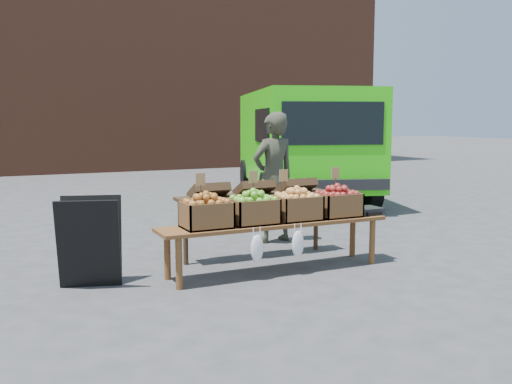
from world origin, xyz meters
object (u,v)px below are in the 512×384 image
vendor (274,177)px  crate_golden_apples (206,215)px  weighing_scale (366,211)px  delivery_van (302,146)px  crate_russet_pears (253,211)px  crate_red_apples (297,208)px  back_table (254,216)px  crate_green_apples (337,205)px  chalkboard_sign (90,242)px  display_bench (275,247)px

vendor → crate_golden_apples: vendor is taller
crate_golden_apples → weighing_scale: (2.08, 0.00, -0.10)m
delivery_van → crate_russet_pears: size_ratio=10.19×
crate_red_apples → vendor: bearing=72.8°
back_table → crate_red_apples: (0.19, -0.72, 0.19)m
crate_red_apples → crate_green_apples: 0.55m
delivery_van → crate_green_apples: 5.56m
crate_golden_apples → chalkboard_sign: bearing=165.5°
delivery_van → crate_red_apples: 5.82m
crate_golden_apples → crate_russet_pears: bearing=0.0°
vendor → weighing_scale: 1.55m
vendor → crate_green_apples: size_ratio=3.64×
delivery_van → crate_red_apples: size_ratio=10.19×
display_bench → crate_golden_apples: 0.93m
vendor → crate_golden_apples: 2.10m
weighing_scale → crate_golden_apples: bearing=180.0°
delivery_van → vendor: size_ratio=2.80×
chalkboard_sign → delivery_van: bearing=58.8°
delivery_van → chalkboard_sign: delivery_van is taller
delivery_van → display_bench: 6.02m
back_table → crate_golden_apples: size_ratio=4.20×
delivery_van → display_bench: bearing=-105.5°
delivery_van → crate_red_apples: (-2.98, -4.99, -0.43)m
crate_golden_apples → display_bench: bearing=0.0°
crate_green_apples → weighing_scale: crate_green_apples is taller
crate_red_apples → weighing_scale: crate_red_apples is taller
crate_golden_apples → weighing_scale: 2.08m
chalkboard_sign → crate_russet_pears: chalkboard_sign is taller
crate_golden_apples → crate_russet_pears: 0.55m
display_bench → crate_russet_pears: bearing=180.0°
vendor → back_table: bearing=40.3°
back_table → crate_green_apples: size_ratio=4.20×
crate_russet_pears → crate_red_apples: size_ratio=1.00×
delivery_van → chalkboard_sign: (-5.24, -4.69, -0.67)m
delivery_van → vendor: delivery_van is taller
vendor → display_bench: vendor is taller
delivery_van → vendor: 4.38m
back_table → crate_russet_pears: 0.83m
vendor → display_bench: (-0.71, -1.42, -0.62)m
crate_red_apples → crate_russet_pears: bearing=180.0°
back_table → display_bench: 0.76m
chalkboard_sign → display_bench: 2.02m
chalkboard_sign → crate_red_apples: bearing=9.4°
delivery_van → crate_golden_apples: 6.46m
delivery_van → crate_russet_pears: bearing=-107.7°
display_bench → crate_green_apples: bearing=0.0°
crate_golden_apples → crate_green_apples: same height
delivery_van → vendor: bearing=-107.9°
chalkboard_sign → display_bench: chalkboard_sign is taller
back_table → crate_green_apples: bearing=-44.1°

